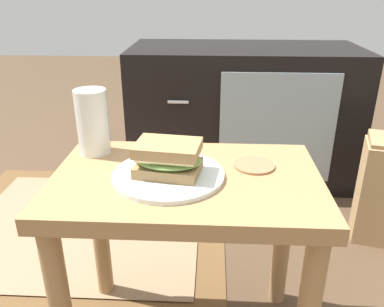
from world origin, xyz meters
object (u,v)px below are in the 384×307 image
(beer_glass, at_px, (93,122))
(tv_cabinet, at_px, (242,114))
(coaster, at_px, (254,165))
(plate, at_px, (169,175))
(sandwich_front, at_px, (168,158))

(beer_glass, bearing_deg, tv_cabinet, 64.09)
(tv_cabinet, height_order, coaster, tv_cabinet)
(plate, height_order, beer_glass, beer_glass)
(tv_cabinet, xyz_separation_m, sandwich_front, (-0.22, -0.96, 0.21))
(plate, distance_m, sandwich_front, 0.04)
(beer_glass, bearing_deg, sandwich_front, -32.59)
(tv_cabinet, bearing_deg, beer_glass, -115.91)
(plate, xyz_separation_m, coaster, (0.18, 0.06, -0.00))
(tv_cabinet, distance_m, coaster, 0.91)
(beer_glass, bearing_deg, coaster, -9.03)
(tv_cabinet, distance_m, sandwich_front, 1.01)
(tv_cabinet, distance_m, beer_glass, 0.96)
(coaster, bearing_deg, plate, -161.57)
(plate, xyz_separation_m, sandwich_front, (0.00, -0.00, 0.04))
(beer_glass, bearing_deg, plate, -32.59)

